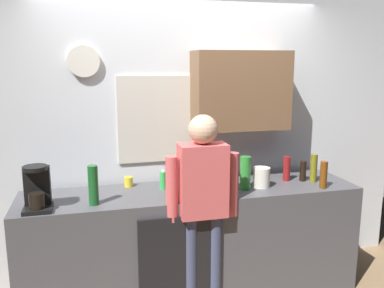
# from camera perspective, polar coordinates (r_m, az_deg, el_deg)

# --- Properties ---
(kitchen_counter) EXTENTS (2.81, 0.64, 0.93)m
(kitchen_counter) POSITION_cam_1_polar(r_m,az_deg,el_deg) (3.58, 0.11, -13.54)
(kitchen_counter) COLOR #4C4C51
(kitchen_counter) RESTS_ON ground_plane
(dishwasher_panel) EXTENTS (0.56, 0.02, 0.84)m
(dishwasher_panel) POSITION_cam_1_polar(r_m,az_deg,el_deg) (3.27, -2.38, -17.06)
(dishwasher_panel) COLOR black
(dishwasher_panel) RESTS_ON ground_plane
(back_wall_assembly) EXTENTS (4.41, 0.42, 2.60)m
(back_wall_assembly) POSITION_cam_1_polar(r_m,az_deg,el_deg) (3.70, -0.51, 1.85)
(back_wall_assembly) COLOR silver
(back_wall_assembly) RESTS_ON ground_plane
(coffee_maker) EXTENTS (0.20, 0.20, 0.33)m
(coffee_maker) POSITION_cam_1_polar(r_m,az_deg,el_deg) (3.13, -20.85, -6.02)
(coffee_maker) COLOR black
(coffee_maker) RESTS_ON kitchen_counter
(bottle_red_vinegar) EXTENTS (0.06, 0.06, 0.22)m
(bottle_red_vinegar) POSITION_cam_1_polar(r_m,az_deg,el_deg) (3.74, 13.10, -3.37)
(bottle_red_vinegar) COLOR maroon
(bottle_red_vinegar) RESTS_ON kitchen_counter
(bottle_dark_sauce) EXTENTS (0.06, 0.06, 0.18)m
(bottle_dark_sauce) POSITION_cam_1_polar(r_m,az_deg,el_deg) (3.77, 15.26, -3.67)
(bottle_dark_sauce) COLOR black
(bottle_dark_sauce) RESTS_ON kitchen_counter
(bottle_amber_beer) EXTENTS (0.06, 0.06, 0.23)m
(bottle_amber_beer) POSITION_cam_1_polar(r_m,az_deg,el_deg) (3.60, 17.92, -4.12)
(bottle_amber_beer) COLOR brown
(bottle_amber_beer) RESTS_ON kitchen_counter
(bottle_olive_oil) EXTENTS (0.06, 0.06, 0.25)m
(bottle_olive_oil) POSITION_cam_1_polar(r_m,az_deg,el_deg) (3.76, 16.65, -3.25)
(bottle_olive_oil) COLOR olive
(bottle_olive_oil) RESTS_ON kitchen_counter
(bottle_clear_soda) EXTENTS (0.09, 0.09, 0.28)m
(bottle_clear_soda) POSITION_cam_1_polar(r_m,az_deg,el_deg) (3.41, 7.46, -4.06)
(bottle_clear_soda) COLOR #2D8C33
(bottle_clear_soda) RESTS_ON kitchen_counter
(bottle_green_wine) EXTENTS (0.07, 0.07, 0.30)m
(bottle_green_wine) POSITION_cam_1_polar(r_m,az_deg,el_deg) (3.11, -13.64, -5.63)
(bottle_green_wine) COLOR #195923
(bottle_green_wine) RESTS_ON kitchen_counter
(cup_yellow_cup) EXTENTS (0.07, 0.07, 0.08)m
(cup_yellow_cup) POSITION_cam_1_polar(r_m,az_deg,el_deg) (3.53, -8.86, -5.24)
(cup_yellow_cup) COLOR yellow
(cup_yellow_cup) RESTS_ON kitchen_counter
(mixing_bowl) EXTENTS (0.22, 0.22, 0.08)m
(mixing_bowl) POSITION_cam_1_polar(r_m,az_deg,el_deg) (3.57, -0.15, -4.93)
(mixing_bowl) COLOR orange
(mixing_bowl) RESTS_ON kitchen_counter
(dish_soap) EXTENTS (0.06, 0.06, 0.18)m
(dish_soap) POSITION_cam_1_polar(r_m,az_deg,el_deg) (3.42, -4.06, -5.02)
(dish_soap) COLOR green
(dish_soap) RESTS_ON kitchen_counter
(storage_canister) EXTENTS (0.14, 0.14, 0.17)m
(storage_canister) POSITION_cam_1_polar(r_m,az_deg,el_deg) (3.51, 9.71, -4.61)
(storage_canister) COLOR silver
(storage_canister) RESTS_ON kitchen_counter
(person_at_sink) EXTENTS (0.57, 0.22, 1.60)m
(person_at_sink) POSITION_cam_1_polar(r_m,az_deg,el_deg) (3.13, 1.50, -7.77)
(person_at_sink) COLOR #3F4766
(person_at_sink) RESTS_ON ground_plane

